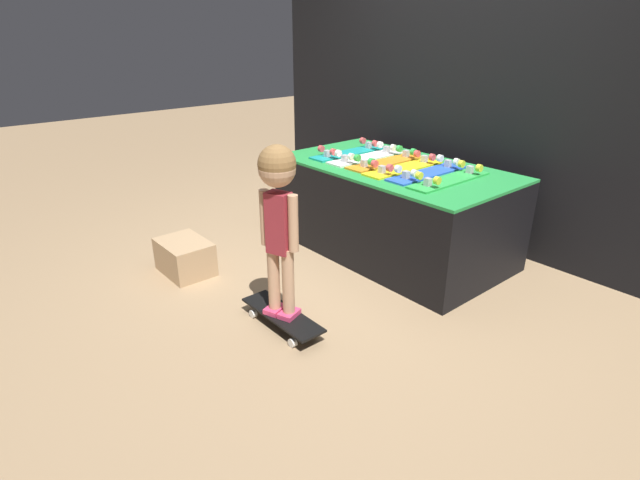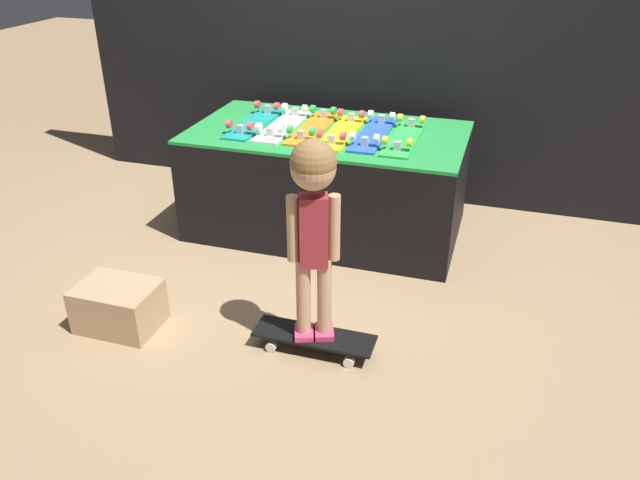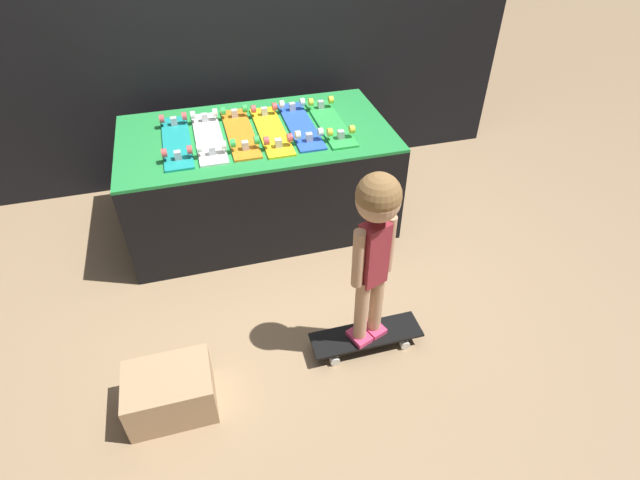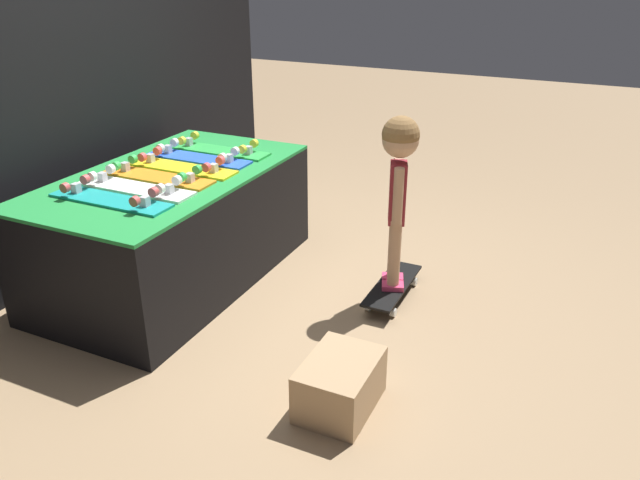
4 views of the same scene
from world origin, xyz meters
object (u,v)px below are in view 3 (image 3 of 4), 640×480
object	(u,v)px
skateboard_on_floor	(366,336)
child	(375,232)
skateboard_teal_on_rack	(176,140)
skateboard_white_on_rack	(209,136)
storage_box	(170,392)
skateboard_orange_on_rack	(240,132)
skateboard_yellow_on_rack	(271,129)
skateboard_green_on_rack	(330,122)
skateboard_blue_on_rack	(300,124)

from	to	relation	value
skateboard_on_floor	child	world-z (taller)	child
child	skateboard_teal_on_rack	bearing A→B (deg)	102.69
skateboard_white_on_rack	storage_box	bearing A→B (deg)	-106.11
skateboard_orange_on_rack	skateboard_yellow_on_rack	xyz separation A→B (m)	(0.20, -0.02, 0.00)
skateboard_green_on_rack	child	xyz separation A→B (m)	(-0.17, -1.30, 0.08)
skateboard_on_floor	storage_box	xyz separation A→B (m)	(-1.04, -0.11, 0.05)
skateboard_teal_on_rack	skateboard_orange_on_rack	size ratio (longest dim) A/B	1.00
child	skateboard_yellow_on_rack	bearing A→B (deg)	80.29
skateboard_teal_on_rack	skateboard_orange_on_rack	world-z (taller)	same
skateboard_yellow_on_rack	skateboard_green_on_rack	world-z (taller)	same
skateboard_yellow_on_rack	storage_box	bearing A→B (deg)	-120.04
skateboard_yellow_on_rack	skateboard_on_floor	size ratio (longest dim) A/B	1.16
skateboard_teal_on_rack	skateboard_blue_on_rack	world-z (taller)	same
skateboard_white_on_rack	skateboard_green_on_rack	size ratio (longest dim) A/B	1.00
skateboard_white_on_rack	child	size ratio (longest dim) A/B	0.70
skateboard_white_on_rack	child	distance (m)	1.45
skateboard_white_on_rack	skateboard_yellow_on_rack	distance (m)	0.40
skateboard_green_on_rack	child	world-z (taller)	child
skateboard_green_on_rack	skateboard_blue_on_rack	bearing A→B (deg)	174.66
child	skateboard_orange_on_rack	bearing A→B (deg)	88.30
skateboard_white_on_rack	skateboard_blue_on_rack	bearing A→B (deg)	0.67
storage_box	skateboard_on_floor	bearing A→B (deg)	5.95
skateboard_teal_on_rack	skateboard_green_on_rack	world-z (taller)	same
skateboard_orange_on_rack	skateboard_blue_on_rack	distance (m)	0.40
child	storage_box	world-z (taller)	child
skateboard_teal_on_rack	skateboard_on_floor	world-z (taller)	skateboard_teal_on_rack
skateboard_orange_on_rack	child	bearing A→B (deg)	-71.88
skateboard_green_on_rack	storage_box	distance (m)	1.95
skateboard_blue_on_rack	skateboard_on_floor	xyz separation A→B (m)	(0.03, -1.31, -0.64)
skateboard_green_on_rack	skateboard_orange_on_rack	bearing A→B (deg)	178.02
skateboard_blue_on_rack	skateboard_on_floor	size ratio (longest dim) A/B	1.16
skateboard_orange_on_rack	skateboard_yellow_on_rack	world-z (taller)	same
skateboard_yellow_on_rack	skateboard_blue_on_rack	bearing A→B (deg)	6.33
skateboard_yellow_on_rack	skateboard_on_floor	world-z (taller)	skateboard_yellow_on_rack
skateboard_white_on_rack	skateboard_blue_on_rack	distance (m)	0.60
skateboard_blue_on_rack	child	size ratio (longest dim) A/B	0.70
skateboard_teal_on_rack	skateboard_blue_on_rack	size ratio (longest dim) A/B	1.00
skateboard_on_floor	storage_box	world-z (taller)	storage_box
skateboard_white_on_rack	storage_box	xyz separation A→B (m)	(-0.41, -1.42, -0.59)
skateboard_teal_on_rack	skateboard_on_floor	xyz separation A→B (m)	(0.83, -1.30, -0.64)
skateboard_teal_on_rack	skateboard_yellow_on_rack	bearing A→B (deg)	-1.23
skateboard_orange_on_rack	skateboard_blue_on_rack	size ratio (longest dim) A/B	1.00
skateboard_orange_on_rack	skateboard_green_on_rack	distance (m)	0.60
skateboard_white_on_rack	skateboard_yellow_on_rack	world-z (taller)	same
skateboard_green_on_rack	skateboard_on_floor	world-z (taller)	skateboard_green_on_rack
skateboard_teal_on_rack	storage_box	world-z (taller)	skateboard_teal_on_rack
skateboard_white_on_rack	skateboard_orange_on_rack	xyz separation A→B (m)	(0.20, 0.01, 0.00)
skateboard_white_on_rack	storage_box	world-z (taller)	skateboard_white_on_rack
skateboard_white_on_rack	skateboard_green_on_rack	bearing A→B (deg)	-0.84
skateboard_orange_on_rack	skateboard_yellow_on_rack	bearing A→B (deg)	-6.91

